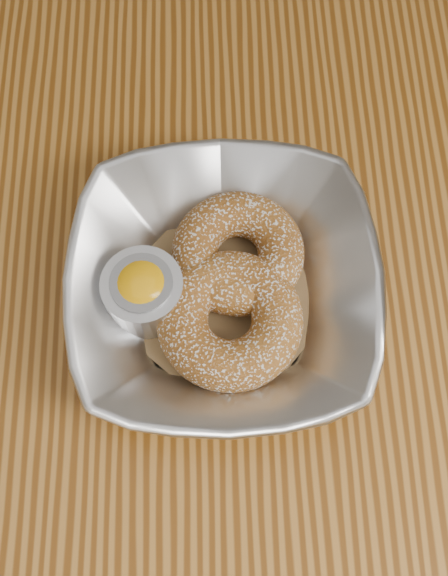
{
  "coord_description": "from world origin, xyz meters",
  "views": [
    {
      "loc": [
        -0.09,
        -0.14,
        1.25
      ],
      "look_at": [
        -0.09,
        0.04,
        0.78
      ],
      "focal_mm": 42.0,
      "sensor_mm": 36.0,
      "label": 1
    }
  ],
  "objects_px": {
    "table": "(319,380)",
    "serving_bowl": "(224,289)",
    "donut_back": "(238,253)",
    "donut_front": "(230,320)",
    "ramekin": "(144,292)"
  },
  "relations": [
    {
      "from": "table",
      "to": "donut_front",
      "type": "relative_size",
      "value": 11.09
    },
    {
      "from": "serving_bowl",
      "to": "donut_front",
      "type": "distance_m",
      "value": 0.03
    },
    {
      "from": "table",
      "to": "serving_bowl",
      "type": "xyz_separation_m",
      "value": [
        -0.09,
        0.04,
        0.13
      ]
    },
    {
      "from": "ramekin",
      "to": "table",
      "type": "bearing_deg",
      "value": -15.15
    },
    {
      "from": "donut_front",
      "to": "ramekin",
      "type": "relative_size",
      "value": 1.79
    },
    {
      "from": "donut_back",
      "to": "donut_front",
      "type": "bearing_deg",
      "value": -98.3
    },
    {
      "from": "table",
      "to": "ramekin",
      "type": "xyz_separation_m",
      "value": [
        -0.14,
        0.04,
        0.13
      ]
    },
    {
      "from": "donut_front",
      "to": "ramekin",
      "type": "distance_m",
      "value": 0.07
    },
    {
      "from": "ramekin",
      "to": "serving_bowl",
      "type": "bearing_deg",
      "value": 1.97
    },
    {
      "from": "table",
      "to": "donut_back",
      "type": "bearing_deg",
      "value": 136.13
    },
    {
      "from": "donut_front",
      "to": "donut_back",
      "type": "bearing_deg",
      "value": 81.7
    },
    {
      "from": "donut_front",
      "to": "table",
      "type": "bearing_deg",
      "value": -11.34
    },
    {
      "from": "donut_back",
      "to": "serving_bowl",
      "type": "bearing_deg",
      "value": -111.31
    },
    {
      "from": "donut_front",
      "to": "serving_bowl",
      "type": "bearing_deg",
      "value": 98.17
    },
    {
      "from": "donut_back",
      "to": "ramekin",
      "type": "xyz_separation_m",
      "value": [
        -0.07,
        -0.03,
        0.0
      ]
    }
  ]
}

